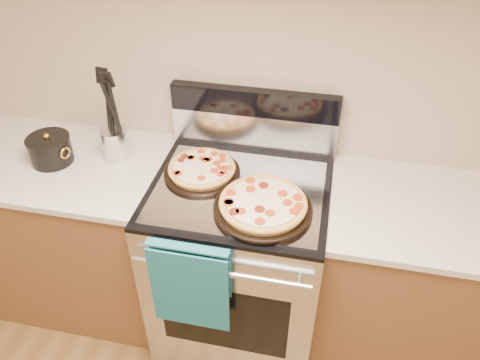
% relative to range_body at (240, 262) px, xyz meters
% --- Properties ---
extents(wall_back, '(4.00, 0.00, 4.00)m').
position_rel_range_body_xyz_m(wall_back, '(0.00, 0.35, 0.90)').
color(wall_back, '#C2AB8C').
rests_on(wall_back, ground).
extents(range_body, '(0.76, 0.68, 0.90)m').
position_rel_range_body_xyz_m(range_body, '(0.00, 0.00, 0.00)').
color(range_body, '#B7B7BC').
rests_on(range_body, ground).
extents(oven_window, '(0.56, 0.01, 0.40)m').
position_rel_range_body_xyz_m(oven_window, '(0.00, -0.34, 0.00)').
color(oven_window, black).
rests_on(oven_window, range_body).
extents(cooktop, '(0.76, 0.68, 0.02)m').
position_rel_range_body_xyz_m(cooktop, '(0.00, 0.00, 0.46)').
color(cooktop, black).
rests_on(cooktop, range_body).
extents(backsplash_lower, '(0.76, 0.06, 0.18)m').
position_rel_range_body_xyz_m(backsplash_lower, '(0.00, 0.31, 0.56)').
color(backsplash_lower, silver).
rests_on(backsplash_lower, cooktop).
extents(backsplash_upper, '(0.76, 0.06, 0.12)m').
position_rel_range_body_xyz_m(backsplash_upper, '(0.00, 0.31, 0.71)').
color(backsplash_upper, black).
rests_on(backsplash_upper, backsplash_lower).
extents(oven_handle, '(0.70, 0.03, 0.03)m').
position_rel_range_body_xyz_m(oven_handle, '(0.00, -0.38, 0.35)').
color(oven_handle, silver).
rests_on(oven_handle, range_body).
extents(dish_towel, '(0.32, 0.05, 0.42)m').
position_rel_range_body_xyz_m(dish_towel, '(-0.12, -0.38, 0.25)').
color(dish_towel, '#17736D').
rests_on(dish_towel, oven_handle).
extents(foil_sheet, '(0.70, 0.55, 0.01)m').
position_rel_range_body_xyz_m(foil_sheet, '(0.00, -0.03, 0.47)').
color(foil_sheet, gray).
rests_on(foil_sheet, cooktop).
extents(cabinet_left, '(1.00, 0.62, 0.88)m').
position_rel_range_body_xyz_m(cabinet_left, '(-0.88, 0.03, -0.01)').
color(cabinet_left, brown).
rests_on(cabinet_left, ground).
extents(countertop_left, '(1.02, 0.64, 0.03)m').
position_rel_range_body_xyz_m(countertop_left, '(-0.88, 0.03, 0.45)').
color(countertop_left, beige).
rests_on(countertop_left, cabinet_left).
extents(cabinet_right, '(1.00, 0.62, 0.88)m').
position_rel_range_body_xyz_m(cabinet_right, '(0.88, 0.03, -0.01)').
color(cabinet_right, brown).
rests_on(cabinet_right, ground).
extents(countertop_right, '(1.02, 0.64, 0.03)m').
position_rel_range_body_xyz_m(countertop_right, '(0.88, 0.03, 0.45)').
color(countertop_right, beige).
rests_on(countertop_right, cabinet_right).
extents(pepperoni_pizza_back, '(0.39, 0.39, 0.04)m').
position_rel_range_body_xyz_m(pepperoni_pizza_back, '(-0.18, 0.05, 0.50)').
color(pepperoni_pizza_back, '#B47F37').
rests_on(pepperoni_pizza_back, foil_sheet).
extents(pepperoni_pizza_front, '(0.46, 0.46, 0.05)m').
position_rel_range_body_xyz_m(pepperoni_pizza_front, '(0.12, -0.13, 0.50)').
color(pepperoni_pizza_front, '#B47F37').
rests_on(pepperoni_pizza_front, foil_sheet).
extents(utensil_crock, '(0.14, 0.14, 0.15)m').
position_rel_range_body_xyz_m(utensil_crock, '(-0.60, 0.11, 0.53)').
color(utensil_crock, silver).
rests_on(utensil_crock, countertop_left).
extents(saucepan, '(0.24, 0.24, 0.11)m').
position_rel_range_body_xyz_m(saucepan, '(-0.88, 0.02, 0.52)').
color(saucepan, black).
rests_on(saucepan, countertop_left).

